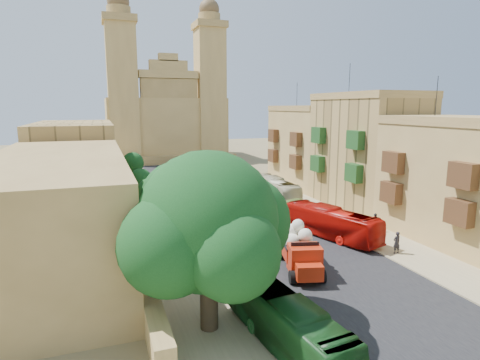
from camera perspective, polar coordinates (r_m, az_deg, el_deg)
ground at (r=24.77m, az=21.60°, el=-19.72°), size 260.00×260.00×0.00m
road_surface at (r=49.66m, az=-1.53°, el=-3.75°), size 14.00×140.00×0.01m
sidewalk_east at (r=53.24m, az=8.27°, el=-2.89°), size 5.00×140.00×0.01m
sidewalk_west at (r=47.73m, az=-12.49°, el=-4.58°), size 5.00×140.00×0.01m
kerb_east at (r=52.14m, az=5.83°, el=-3.06°), size 0.25×140.00×0.12m
kerb_west at (r=48.05m, az=-9.52°, el=-4.31°), size 0.25×140.00×0.12m
townhouse_b at (r=41.23m, az=29.02°, el=0.04°), size 9.00×14.00×14.90m
townhouse_c at (r=51.33m, az=17.49°, el=4.07°), size 9.00×14.00×17.40m
townhouse_d at (r=63.11m, az=9.86°, el=4.80°), size 9.00×14.00×15.90m
west_wall at (r=37.65m, az=-15.24°, el=-7.34°), size 1.00×40.00×1.80m
west_building_low at (r=34.95m, az=-24.29°, el=-3.66°), size 10.00×28.00×8.40m
west_building_mid at (r=60.39m, az=-22.35°, el=2.82°), size 10.00×22.00×10.00m
church at (r=95.65m, az=-10.58°, el=8.64°), size 28.00×22.50×36.30m
ficus_tree at (r=21.49m, az=-4.36°, el=-6.54°), size 9.95×9.16×9.95m
street_tree_a at (r=29.62m, az=-9.44°, el=-7.18°), size 3.17×3.17×4.87m
street_tree_b at (r=41.06m, az=-12.35°, el=-2.01°), size 3.39×3.39×5.21m
street_tree_c at (r=52.89m, az=-13.94°, el=0.05°), size 2.85×2.85×4.38m
street_tree_d at (r=64.63m, az=-14.99°, el=2.33°), size 3.37×3.37×5.19m
red_truck at (r=30.72m, az=8.56°, el=-9.74°), size 3.87×6.65×3.68m
olive_pickup at (r=42.54m, az=9.56°, el=-4.84°), size 3.82×5.72×2.17m
bus_green_north at (r=21.72m, az=6.63°, el=-19.47°), size 3.35×9.79×2.67m
bus_red_east at (r=38.70m, az=12.84°, el=-5.94°), size 5.36×10.49×2.85m
bus_cream_east at (r=52.24m, az=5.03°, el=-1.38°), size 2.80×10.94×3.03m
car_blue_a at (r=35.11m, az=-1.47°, el=-8.77°), size 2.16×3.81×1.22m
car_white_a at (r=50.32m, az=-3.96°, el=-2.93°), size 2.42×3.60×1.12m
car_cream at (r=48.55m, az=4.38°, el=-3.40°), size 3.50×4.65×1.17m
car_dkblue at (r=66.58m, az=-10.24°, el=0.30°), size 2.69×4.88×1.34m
car_white_b at (r=58.53m, az=0.15°, el=-1.03°), size 2.27×3.49×1.11m
car_blue_b at (r=74.67m, az=-11.10°, el=1.32°), size 1.83×3.88×1.23m
pedestrian_a at (r=36.32m, az=21.38°, el=-8.29°), size 0.70×0.47×1.89m
pedestrian_c at (r=41.83m, az=18.64°, el=-5.72°), size 0.45×1.08×1.83m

